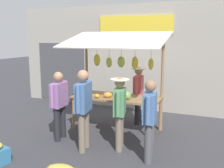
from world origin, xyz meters
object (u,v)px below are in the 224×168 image
market_stall (117,71)px  shopper_with_shopping_bag (150,115)px  shopper_in_striped_shirt (120,108)px  vendor_with_sunhat (138,91)px  shopper_with_ponytail (59,101)px  shopper_in_grey_tee (83,104)px

market_stall → shopper_with_shopping_bag: 1.92m
market_stall → shopper_in_striped_shirt: 1.35m
vendor_with_sunhat → shopper_with_ponytail: size_ratio=0.98×
shopper_with_shopping_bag → shopper_with_ponytail: shopper_with_ponytail is taller
market_stall → shopper_with_shopping_bag: market_stall is taller
shopper_in_striped_shirt → shopper_with_shopping_bag: bearing=-125.1°
shopper_with_ponytail → shopper_in_striped_shirt: size_ratio=1.03×
shopper_with_shopping_bag → shopper_in_striped_shirt: bearing=61.2°
vendor_with_sunhat → shopper_with_shopping_bag: size_ratio=0.99×
shopper_in_grey_tee → shopper_in_striped_shirt: (-0.68, -0.32, -0.09)m
shopper_in_grey_tee → shopper_with_shopping_bag: bearing=-97.6°
market_stall → shopper_in_striped_shirt: size_ratio=1.62×
vendor_with_sunhat → shopper_in_grey_tee: shopper_in_grey_tee is taller
market_stall → shopper_with_ponytail: bearing=48.2°
market_stall → shopper_in_grey_tee: market_stall is taller
market_stall → shopper_in_grey_tee: bearing=82.6°
shopper_with_shopping_bag → shopper_in_grey_tee: size_ratio=0.93×
shopper_with_shopping_bag → shopper_in_striped_shirt: size_ratio=1.02×
vendor_with_sunhat → shopper_in_grey_tee: 2.19m
shopper_with_shopping_bag → shopper_with_ponytail: size_ratio=0.99×
vendor_with_sunhat → shopper_with_shopping_bag: 2.25m
market_stall → shopper_with_ponytail: market_stall is taller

